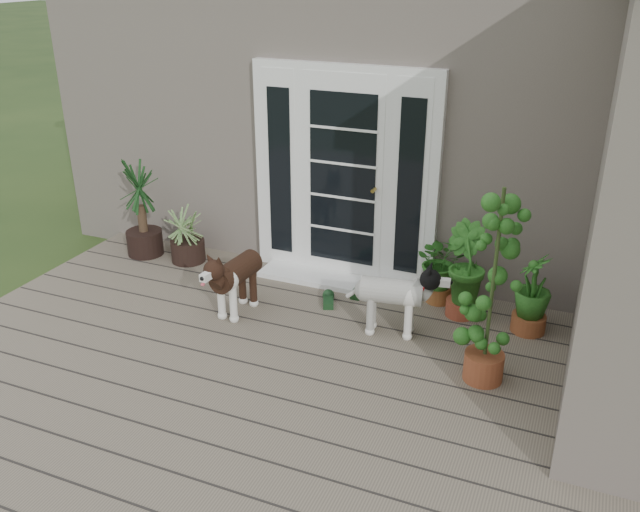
% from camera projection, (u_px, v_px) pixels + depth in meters
% --- Properties ---
extents(deck, '(6.20, 4.60, 0.12)m').
position_uv_depth(deck, '(264.00, 400.00, 5.14)').
color(deck, '#6B5B4C').
rests_on(deck, ground).
extents(house_main, '(7.40, 4.00, 3.10)m').
position_uv_depth(house_main, '(420.00, 103.00, 8.11)').
color(house_main, '#665E54').
rests_on(house_main, ground).
extents(door_unit, '(1.90, 0.14, 2.15)m').
position_uv_depth(door_unit, '(344.00, 176.00, 6.60)').
color(door_unit, white).
rests_on(door_unit, deck).
extents(door_step, '(1.60, 0.40, 0.05)m').
position_uv_depth(door_step, '(336.00, 280.00, 6.86)').
color(door_step, white).
rests_on(door_step, deck).
extents(brindle_dog, '(0.38, 0.76, 0.61)m').
position_uv_depth(brindle_dog, '(237.00, 282.00, 6.18)').
color(brindle_dog, '#351E13').
rests_on(brindle_dog, deck).
extents(white_dog, '(0.76, 0.42, 0.60)m').
position_uv_depth(white_dog, '(391.00, 303.00, 5.83)').
color(white_dog, silver).
rests_on(white_dog, deck).
extents(spider_plant, '(0.73, 0.73, 0.65)m').
position_uv_depth(spider_plant, '(187.00, 233.00, 7.23)').
color(spider_plant, '#7FA163').
rests_on(spider_plant, deck).
extents(yucca, '(0.89, 0.89, 1.08)m').
position_uv_depth(yucca, '(141.00, 208.00, 7.31)').
color(yucca, black).
rests_on(yucca, deck).
extents(herb_a, '(0.65, 0.65, 0.62)m').
position_uv_depth(herb_a, '(440.00, 272.00, 6.37)').
color(herb_a, '#295919').
rests_on(herb_a, deck).
extents(herb_b, '(0.64, 0.64, 0.68)m').
position_uv_depth(herb_b, '(463.00, 282.00, 6.10)').
color(herb_b, '#154C19').
rests_on(herb_b, deck).
extents(herb_c, '(0.39, 0.39, 0.60)m').
position_uv_depth(herb_c, '(531.00, 301.00, 5.86)').
color(herb_c, '#205F1B').
rests_on(herb_c, deck).
extents(sapling, '(0.62, 0.62, 1.64)m').
position_uv_depth(sapling, '(493.00, 286.00, 4.97)').
color(sapling, '#18541D').
rests_on(sapling, deck).
extents(clog_left, '(0.24, 0.32, 0.09)m').
position_uv_depth(clog_left, '(328.00, 300.00, 6.43)').
color(clog_left, '#143318').
rests_on(clog_left, deck).
extents(clog_right, '(0.14, 0.28, 0.08)m').
position_uv_depth(clog_right, '(358.00, 291.00, 6.60)').
color(clog_right, black).
rests_on(clog_right, deck).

